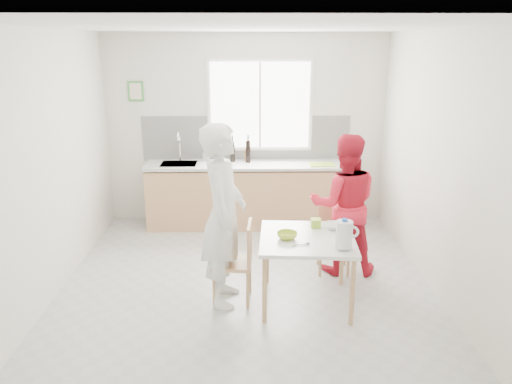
% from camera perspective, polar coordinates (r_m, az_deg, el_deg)
% --- Properties ---
extents(ground, '(4.50, 4.50, 0.00)m').
position_cam_1_polar(ground, '(5.54, -1.13, -10.80)').
color(ground, '#B7B7B2').
rests_on(ground, ground).
extents(room_shell, '(4.50, 4.50, 4.50)m').
position_cam_1_polar(room_shell, '(4.99, -1.24, 6.18)').
color(room_shell, silver).
rests_on(room_shell, ground).
extents(window, '(1.50, 0.06, 1.30)m').
position_cam_1_polar(window, '(7.19, 0.46, 9.87)').
color(window, white).
rests_on(window, room_shell).
extents(backsplash, '(3.00, 0.02, 0.65)m').
position_cam_1_polar(backsplash, '(7.27, -1.14, 6.16)').
color(backsplash, white).
rests_on(backsplash, room_shell).
extents(picture_frame, '(0.22, 0.03, 0.28)m').
position_cam_1_polar(picture_frame, '(7.34, -13.59, 11.13)').
color(picture_frame, '#449645').
rests_on(picture_frame, room_shell).
extents(kitchen_counter, '(2.84, 0.64, 1.37)m').
position_cam_1_polar(kitchen_counter, '(7.19, -1.14, -0.60)').
color(kitchen_counter, tan).
rests_on(kitchen_counter, ground).
extents(dining_table, '(0.98, 0.98, 0.71)m').
position_cam_1_polar(dining_table, '(5.00, 5.86, -5.92)').
color(dining_table, white).
rests_on(dining_table, ground).
extents(chair_left, '(0.41, 0.41, 0.84)m').
position_cam_1_polar(chair_left, '(5.08, -2.02, -7.63)').
color(chair_left, tan).
rests_on(chair_left, ground).
extents(chair_far, '(0.39, 0.39, 0.80)m').
position_cam_1_polar(chair_far, '(5.85, 8.84, -4.68)').
color(chair_far, tan).
rests_on(chair_far, ground).
extents(person_white, '(0.48, 0.70, 1.84)m').
position_cam_1_polar(person_white, '(4.92, -3.74, -2.74)').
color(person_white, white).
rests_on(person_white, ground).
extents(person_red, '(0.82, 0.66, 1.61)m').
position_cam_1_polar(person_red, '(5.70, 10.01, -1.44)').
color(person_red, red).
rests_on(person_red, ground).
extents(bowl_green, '(0.21, 0.21, 0.06)m').
position_cam_1_polar(bowl_green, '(4.91, 3.59, -4.99)').
color(bowl_green, '#AACA2E').
rests_on(bowl_green, dining_table).
extents(bowl_white, '(0.23, 0.23, 0.05)m').
position_cam_1_polar(bowl_white, '(5.22, 9.05, -3.87)').
color(bowl_white, white).
rests_on(bowl_white, dining_table).
extents(milk_jug, '(0.22, 0.16, 0.28)m').
position_cam_1_polar(milk_jug, '(4.69, 10.08, -4.73)').
color(milk_jug, white).
rests_on(milk_jug, dining_table).
extents(green_box, '(0.11, 0.11, 0.09)m').
position_cam_1_polar(green_box, '(5.22, 6.84, -3.55)').
color(green_box, '#9AC92E').
rests_on(green_box, dining_table).
extents(spoon, '(0.16, 0.06, 0.01)m').
position_cam_1_polar(spoon, '(4.76, 5.06, -6.00)').
color(spoon, '#A5A5AA').
rests_on(spoon, dining_table).
extents(cutting_board, '(0.36, 0.27, 0.01)m').
position_cam_1_polar(cutting_board, '(7.02, 7.50, 3.14)').
color(cutting_board, '#9AC72E').
rests_on(cutting_board, kitchen_counter).
extents(wine_bottle_a, '(0.07, 0.07, 0.32)m').
position_cam_1_polar(wine_bottle_a, '(7.08, -0.91, 4.67)').
color(wine_bottle_a, black).
rests_on(wine_bottle_a, kitchen_counter).
extents(wine_bottle_b, '(0.07, 0.07, 0.30)m').
position_cam_1_polar(wine_bottle_b, '(7.14, -2.71, 4.67)').
color(wine_bottle_b, black).
rests_on(wine_bottle_b, kitchen_counter).
extents(jar_amber, '(0.06, 0.06, 0.16)m').
position_cam_1_polar(jar_amber, '(7.19, -1.09, 4.20)').
color(jar_amber, '#995D21').
rests_on(jar_amber, kitchen_counter).
extents(soap_bottle, '(0.10, 0.10, 0.17)m').
position_cam_1_polar(soap_bottle, '(7.25, -5.71, 4.27)').
color(soap_bottle, '#999999').
rests_on(soap_bottle, kitchen_counter).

